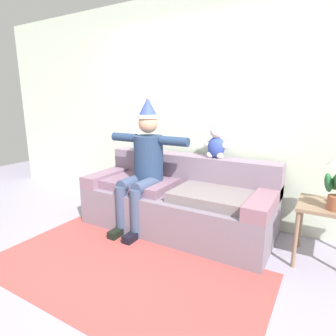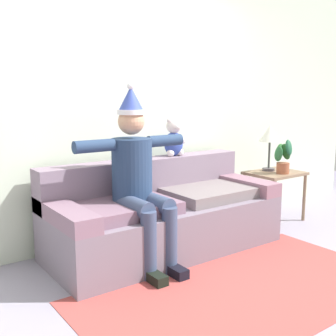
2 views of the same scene
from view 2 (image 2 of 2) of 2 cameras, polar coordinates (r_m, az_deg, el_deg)
ground_plane at (r=3.25m, az=10.16°, el=-16.05°), size 10.00×10.00×0.00m
back_wall at (r=4.15m, az=-5.02°, el=8.99°), size 7.00×0.10×2.70m
couch at (r=3.86m, az=-0.72°, el=-6.49°), size 2.15×0.89×0.82m
person_seated at (r=3.43m, az=-4.15°, el=-0.93°), size 1.02×0.77×1.52m
teddy_bear at (r=4.14m, az=0.80°, el=4.02°), size 0.29×0.17×0.38m
side_table at (r=4.86m, az=14.45°, el=-1.49°), size 0.60×0.48×0.56m
table_lamp at (r=4.85m, az=13.83°, el=4.32°), size 0.24×0.24×0.52m
potted_plant at (r=4.74m, az=15.51°, el=1.45°), size 0.21×0.22×0.40m
area_rug at (r=3.24m, az=10.45°, el=-16.11°), size 2.47×1.31×0.01m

